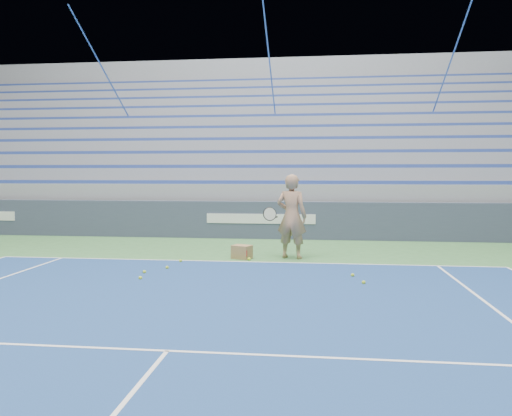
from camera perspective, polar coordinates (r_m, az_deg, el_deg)
The scene contains 12 objects.
sponsor_barrier at distance 14.75m, azimuth 0.61°, elevation -1.37°, with size 30.00×0.32×1.10m.
bleachers at distance 20.38m, azimuth 2.32°, elevation 5.19°, with size 31.00×9.15×7.30m.
tennis_player at distance 11.30m, azimuth 4.08°, elevation -0.96°, with size 1.00×0.93×1.91m.
ball_box at distance 11.33m, azimuth -1.63°, elevation -5.04°, with size 0.49×0.45×0.31m.
tennis_ball_0 at distance 9.54m, azimuth 10.98°, elevation -7.55°, with size 0.07×0.07×0.07m, color #C4E12E.
tennis_ball_1 at distance 9.37m, azimuth -13.08°, elevation -7.79°, with size 0.07×0.07×0.07m, color #C4E12E.
tennis_ball_2 at distance 10.27m, azimuth -10.12°, elevation -6.72°, with size 0.07×0.07×0.07m, color #C4E12E.
tennis_ball_3 at distance 9.91m, azimuth -12.64°, elevation -7.14°, with size 0.07×0.07×0.07m, color #C4E12E.
tennis_ball_4 at distance 10.98m, azimuth -8.61°, elevation -5.99°, with size 0.07×0.07×0.07m, color #C4E12E.
tennis_ball_5 at distance 8.96m, azimuth 12.21°, elevation -8.32°, with size 0.07×0.07×0.07m, color #C4E12E.
tennis_ball_6 at distance 11.10m, azimuth -0.79°, elevation -5.84°, with size 0.07×0.07×0.07m, color #C4E12E.
tennis_ball_7 at distance 11.31m, azimuth -2.42°, elevation -5.66°, with size 0.07×0.07×0.07m, color #C4E12E.
Camera 1 is at (1.57, 1.28, 1.93)m, focal length 35.00 mm.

